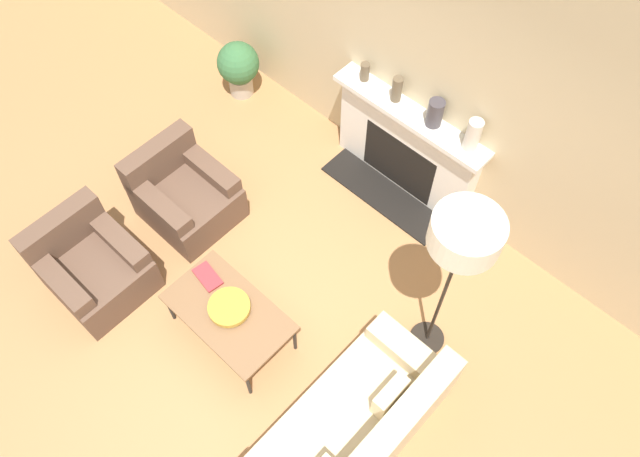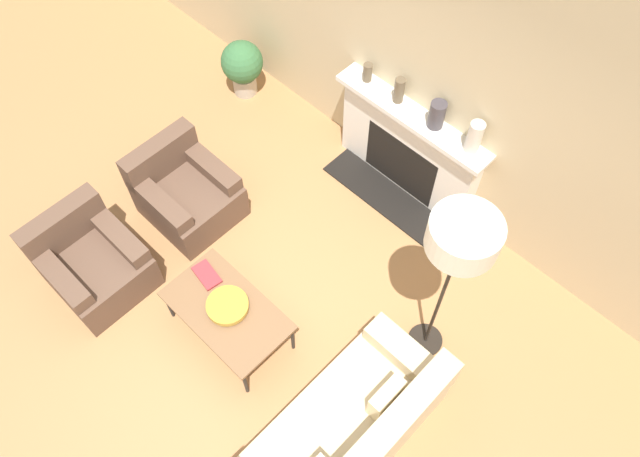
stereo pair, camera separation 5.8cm
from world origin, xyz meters
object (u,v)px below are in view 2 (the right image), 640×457
fireplace (407,150)px  potted_plant (242,65)px  book (207,275)px  armchair_near (92,262)px  armchair_far (186,193)px  bowl (227,306)px  mantel_vase_right (474,137)px  mantel_vase_center_left (399,90)px  mantel_vase_center_right (437,115)px  mantel_vase_left (368,72)px  couch (343,439)px  floor_lamp (461,243)px  coffee_table (227,311)px

fireplace → potted_plant: size_ratio=2.47×
fireplace → book: fireplace is taller
fireplace → armchair_near: 3.16m
armchair_far → book: size_ratio=2.90×
bowl → mantel_vase_right: bearing=74.9°
armchair_near → mantel_vase_right: 3.59m
armchair_far → mantel_vase_right: 2.79m
mantel_vase_center_left → mantel_vase_center_right: mantel_vase_center_right is taller
bowl → mantel_vase_left: 2.51m
couch → armchair_far: 2.80m
potted_plant → mantel_vase_center_left: bearing=8.1°
mantel_vase_left → armchair_near: bearing=-104.1°
fireplace → couch: size_ratio=0.91×
floor_lamp → mantel_vase_center_left: (-1.51, 1.23, -0.54)m
mantel_vase_right → book: bearing=-113.7°
armchair_near → mantel_vase_center_right: 3.39m
book → mantel_vase_center_left: (0.17, 2.28, 0.70)m
book → mantel_vase_center_right: bearing=83.7°
bowl → mantel_vase_center_right: mantel_vase_center_right is taller
fireplace → mantel_vase_left: (-0.59, 0.02, 0.63)m
armchair_far → mantel_vase_center_right: bearing=-40.7°
fireplace → mantel_vase_center_left: size_ratio=6.42×
potted_plant → mantel_vase_center_right: bearing=6.6°
fireplace → floor_lamp: 2.15m
bowl → mantel_vase_center_left: 2.46m
mantel_vase_left → couch: bearing=-50.6°
fireplace → potted_plant: bearing=-173.1°
mantel_vase_center_right → potted_plant: bearing=-173.4°
bowl → couch: bearing=-3.4°
mantel_vase_left → mantel_vase_center_right: size_ratio=0.69×
coffee_table → floor_lamp: (1.31, 1.15, 1.28)m
couch → coffee_table: 1.42m
armchair_near → floor_lamp: bearing=-57.8°
floor_lamp → armchair_near: bearing=-147.8°
mantel_vase_right → fireplace: bearing=-178.6°
book → potted_plant: size_ratio=0.44×
book → mantel_vase_left: mantel_vase_left is taller
floor_lamp → mantel_vase_right: 1.49m
bowl → mantel_vase_center_left: mantel_vase_center_left is taller
mantel_vase_left → armchair_far: bearing=-112.0°
couch → armchair_near: (-2.73, -0.45, -0.02)m
coffee_table → book: bearing=165.0°
coffee_table → book: (-0.37, 0.10, 0.04)m
armchair_far → mantel_vase_center_left: mantel_vase_center_left is taller
bowl → coffee_table: bearing=-83.0°
bowl → floor_lamp: (1.31, 1.12, 1.21)m
armchair_near → potted_plant: 2.74m
potted_plant → bowl: bearing=-44.2°
armchair_far → floor_lamp: size_ratio=0.45×
armchair_far → book: (0.94, -0.49, 0.17)m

